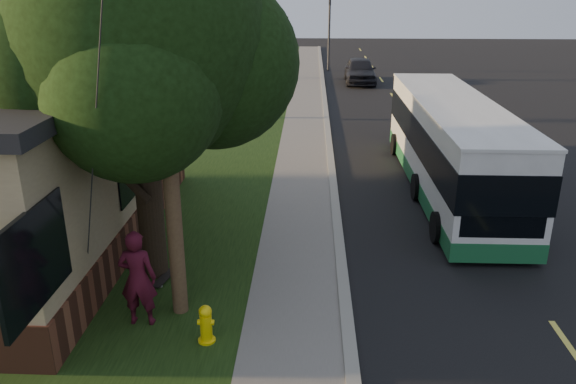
% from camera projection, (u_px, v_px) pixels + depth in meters
% --- Properties ---
extents(ground, '(120.00, 120.00, 0.00)m').
position_uv_depth(ground, '(349.00, 348.00, 10.18)').
color(ground, black).
rests_on(ground, ground).
extents(road, '(8.00, 80.00, 0.01)m').
position_uv_depth(road, '(448.00, 174.00, 19.38)').
color(road, black).
rests_on(road, ground).
extents(curb, '(0.25, 80.00, 0.12)m').
position_uv_depth(curb, '(332.00, 171.00, 19.51)').
color(curb, gray).
rests_on(curb, ground).
extents(sidewalk, '(2.00, 80.00, 0.08)m').
position_uv_depth(sidewalk, '(303.00, 171.00, 19.56)').
color(sidewalk, slate).
rests_on(sidewalk, ground).
extents(grass_verge, '(5.00, 80.00, 0.07)m').
position_uv_depth(grass_verge, '(203.00, 170.00, 19.69)').
color(grass_verge, black).
rests_on(grass_verge, ground).
extents(fire_hydrant, '(0.32, 0.32, 0.74)m').
position_uv_depth(fire_hydrant, '(206.00, 324.00, 10.12)').
color(fire_hydrant, yellow).
rests_on(fire_hydrant, grass_verge).
extents(utility_pole, '(2.86, 3.21, 9.07)m').
position_uv_depth(utility_pole, '(163.00, 81.00, 9.61)').
color(utility_pole, '#473321').
rests_on(utility_pole, ground).
extents(leafy_tree, '(6.30, 6.00, 7.80)m').
position_uv_depth(leafy_tree, '(138.00, 39.00, 11.00)').
color(leafy_tree, black).
rests_on(leafy_tree, grass_verge).
extents(bare_tree_near, '(1.38, 1.21, 4.31)m').
position_uv_depth(bare_tree_near, '(253.00, 74.00, 26.40)').
color(bare_tree_near, black).
rests_on(bare_tree_near, grass_verge).
extents(bare_tree_far, '(1.38, 1.21, 4.03)m').
position_uv_depth(bare_tree_far, '(278.00, 49.00, 37.65)').
color(bare_tree_far, black).
rests_on(bare_tree_far, grass_verge).
extents(traffic_signal, '(0.18, 0.22, 5.50)m').
position_uv_depth(traffic_signal, '(329.00, 27.00, 40.86)').
color(traffic_signal, '#2D2D30').
rests_on(traffic_signal, ground).
extents(transit_bus, '(2.45, 10.61, 2.88)m').
position_uv_depth(transit_bus, '(451.00, 144.00, 17.35)').
color(transit_bus, silver).
rests_on(transit_bus, ground).
extents(skateboarder, '(0.71, 0.47, 1.92)m').
position_uv_depth(skateboarder, '(138.00, 278.00, 10.48)').
color(skateboarder, '#440D1D').
rests_on(skateboarder, grass_verge).
extents(skateboard_main, '(0.39, 0.86, 0.08)m').
position_uv_depth(skateboard_main, '(164.00, 278.00, 12.30)').
color(skateboard_main, black).
rests_on(skateboard_main, grass_verge).
extents(dumpster, '(1.83, 1.60, 1.38)m').
position_uv_depth(dumpster, '(21.00, 210.00, 14.37)').
color(dumpster, black).
rests_on(dumpster, building_lot).
extents(distant_car, '(2.01, 4.82, 1.63)m').
position_uv_depth(distant_car, '(360.00, 70.00, 36.63)').
color(distant_car, black).
rests_on(distant_car, ground).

